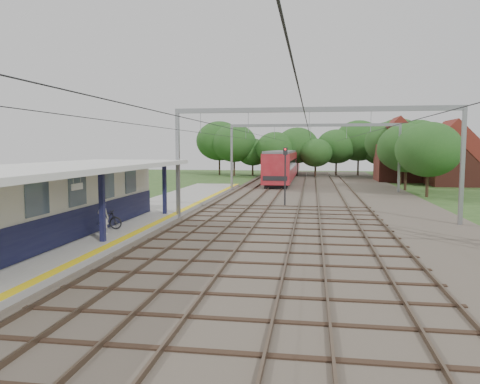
{
  "coord_description": "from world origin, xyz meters",
  "views": [
    {
      "loc": [
        3.43,
        -13.65,
        4.58
      ],
      "look_at": [
        -1.36,
        17.24,
        1.6
      ],
      "focal_mm": 35.0,
      "sensor_mm": 36.0,
      "label": 1
    }
  ],
  "objects_px": {
    "person": "(103,218)",
    "signal_post": "(285,169)",
    "train": "(285,163)",
    "bicycle": "(106,219)"
  },
  "relations": [
    {
      "from": "bicycle",
      "to": "signal_post",
      "type": "height_order",
      "value": "signal_post"
    },
    {
      "from": "train",
      "to": "signal_post",
      "type": "distance_m",
      "value": 32.88
    },
    {
      "from": "train",
      "to": "signal_post",
      "type": "relative_size",
      "value": 8.43
    },
    {
      "from": "person",
      "to": "train",
      "type": "xyz_separation_m",
      "value": [
        6.16,
        47.68,
        1.11
      ]
    },
    {
      "from": "person",
      "to": "train",
      "type": "distance_m",
      "value": 48.09
    },
    {
      "from": "person",
      "to": "signal_post",
      "type": "bearing_deg",
      "value": -113.27
    },
    {
      "from": "bicycle",
      "to": "train",
      "type": "height_order",
      "value": "train"
    },
    {
      "from": "train",
      "to": "signal_post",
      "type": "xyz_separation_m",
      "value": [
        1.85,
        -32.82,
        0.68
      ]
    },
    {
      "from": "train",
      "to": "person",
      "type": "bearing_deg",
      "value": -97.36
    },
    {
      "from": "person",
      "to": "signal_post",
      "type": "xyz_separation_m",
      "value": [
        8.01,
        14.86,
        1.79
      ]
    }
  ]
}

